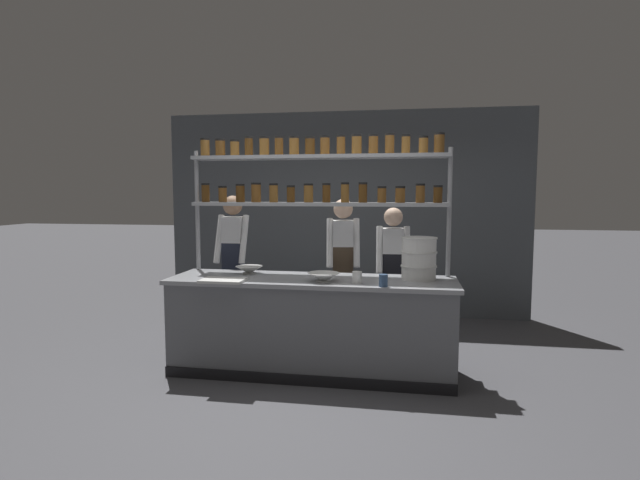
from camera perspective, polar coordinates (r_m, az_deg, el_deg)
ground_plane at (r=5.03m, az=-0.92°, el=-14.79°), size 40.00×40.00×0.00m
back_wall at (r=7.14m, az=2.72°, el=3.01°), size 5.14×0.12×2.87m
prep_counter at (r=4.88m, az=-0.94°, el=-9.73°), size 2.74×0.76×0.92m
spice_shelf_unit at (r=5.04m, az=-0.33°, el=6.80°), size 2.63×0.28×2.31m
chef_left at (r=5.72m, az=-9.87°, el=-2.20°), size 0.36×0.30×1.70m
chef_center at (r=5.47m, az=2.64°, el=-2.72°), size 0.39×0.31×1.67m
chef_right at (r=5.42m, az=8.30°, el=-3.51°), size 0.37×0.29×1.58m
container_stack at (r=4.79m, az=11.23°, el=-2.07°), size 0.34×0.34×0.40m
cutting_board at (r=4.69m, az=-11.03°, el=-4.55°), size 0.40×0.26×0.02m
prep_bowl_near_left at (r=5.10m, az=-8.10°, el=-3.42°), size 0.28×0.28×0.08m
prep_bowl_center_front at (r=4.60m, az=0.40°, el=-4.28°), size 0.30×0.30×0.08m
serving_cup_front at (r=4.52m, az=4.26°, el=-4.29°), size 0.09×0.09×0.11m
serving_cup_by_board at (r=4.39m, az=7.26°, el=-4.61°), size 0.08×0.08×0.11m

